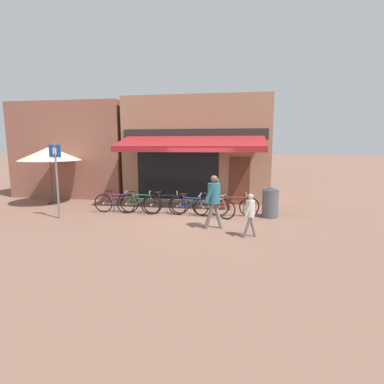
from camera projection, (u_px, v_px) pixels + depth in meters
name	position (u px, v px, depth m)	size (l,w,h in m)	color
ground_plane	(196.00, 218.00, 10.79)	(160.00, 160.00, 0.00)	brown
shop_front	(198.00, 149.00, 14.67)	(6.75, 4.89, 4.80)	#9E7056
neighbour_building	(82.00, 150.00, 16.21)	(5.74, 4.00, 4.68)	#8E5647
bike_rack_rail	(177.00, 201.00, 11.37)	(5.17, 0.04, 0.57)	#47494F
bicycle_purple	(116.00, 203.00, 11.64)	(1.74, 0.52, 0.86)	black
bicycle_green	(139.00, 203.00, 11.46)	(1.77, 0.52, 0.88)	black
bicycle_black	(166.00, 204.00, 11.36)	(1.80, 0.68, 0.88)	black
bicycle_blue	(190.00, 206.00, 11.06)	(1.70, 0.52, 0.86)	black
bicycle_silver	(213.00, 207.00, 10.84)	(1.67, 0.82, 0.88)	black
bicycle_red	(234.00, 206.00, 10.97)	(1.84, 0.52, 0.89)	black
pedestrian_adult	(214.00, 196.00, 9.29)	(0.62, 0.60, 1.70)	slate
pedestrian_child	(250.00, 211.00, 8.44)	(0.42, 0.42, 1.27)	slate
litter_bin	(270.00, 202.00, 10.84)	(0.59, 0.59, 1.11)	#515459
parking_sign	(56.00, 173.00, 10.51)	(0.44, 0.07, 2.68)	slate
cafe_parasol	(50.00, 154.00, 13.04)	(2.63, 2.63, 2.53)	#4C3D2D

